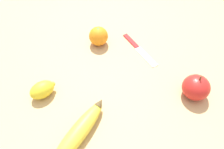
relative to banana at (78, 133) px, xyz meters
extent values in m
plane|color=tan|center=(0.13, 0.15, -0.02)|extent=(3.00, 3.00, 0.00)
ellipsoid|color=yellow|center=(0.00, 0.00, 0.00)|extent=(0.15, 0.20, 0.04)
cone|color=brown|center=(0.05, 0.08, 0.01)|extent=(0.03, 0.04, 0.03)
sphere|color=orange|center=(0.03, 0.35, 0.01)|extent=(0.07, 0.07, 0.07)
cylinder|color=#3D8438|center=(0.03, 0.35, 0.04)|extent=(0.01, 0.01, 0.00)
ellipsoid|color=red|center=(0.32, 0.14, 0.01)|extent=(0.08, 0.08, 0.07)
cylinder|color=#4C3319|center=(0.32, 0.14, 0.06)|extent=(0.00, 0.00, 0.01)
ellipsoid|color=yellow|center=(-0.12, 0.13, 0.00)|extent=(0.09, 0.08, 0.05)
sphere|color=yellow|center=(-0.09, 0.15, 0.00)|extent=(0.01, 0.01, 0.01)
cube|color=silver|center=(0.20, 0.29, -0.02)|extent=(0.07, 0.10, 0.00)
cube|color=red|center=(0.15, 0.37, -0.02)|extent=(0.06, 0.08, 0.01)
camera|label=1|loc=(0.09, -0.23, 0.52)|focal=35.00mm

